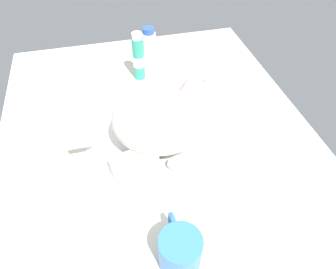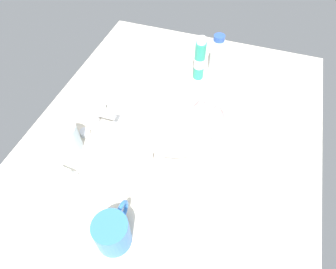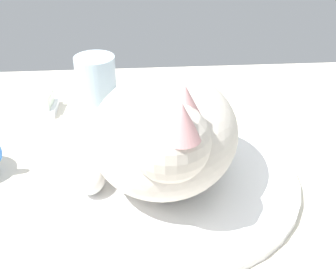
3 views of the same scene
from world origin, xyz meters
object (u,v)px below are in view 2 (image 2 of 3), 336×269
at_px(cat, 174,124).
at_px(toothpaste_bottle, 201,60).
at_px(faucet, 96,116).
at_px(mouthwash_bottle, 217,54).
at_px(coffee_mug, 113,232).
at_px(rinse_cup, 66,138).
at_px(soap_bar, 56,181).

relative_size(cat, toothpaste_bottle, 1.82).
height_order(faucet, mouthwash_bottle, mouthwash_bottle).
height_order(toothpaste_bottle, mouthwash_bottle, toothpaste_bottle).
relative_size(cat, coffee_mug, 2.35).
bearing_deg(cat, rinse_cup, 111.35).
height_order(coffee_mug, toothpaste_bottle, toothpaste_bottle).
bearing_deg(toothpaste_bottle, mouthwash_bottle, -34.53).
relative_size(cat, rinse_cup, 3.22).
xyz_separation_m(faucet, rinse_cup, (-0.11, 0.03, 0.02)).
bearing_deg(mouthwash_bottle, coffee_mug, 173.32).
bearing_deg(soap_bar, toothpaste_bottle, -23.80).
xyz_separation_m(cat, rinse_cup, (-0.11, 0.27, -0.04)).
bearing_deg(soap_bar, rinse_cup, 17.36).
distance_m(cat, toothpaste_bottle, 0.30).
bearing_deg(toothpaste_bottle, faucet, 141.60).
xyz_separation_m(faucet, soap_bar, (-0.23, -0.01, -0.00)).
bearing_deg(soap_bar, faucet, 1.58).
height_order(soap_bar, mouthwash_bottle, mouthwash_bottle).
height_order(faucet, soap_bar, faucet).
distance_m(coffee_mug, soap_bar, 0.21).
distance_m(rinse_cup, toothpaste_bottle, 0.49).
bearing_deg(toothpaste_bottle, soap_bar, 156.20).
bearing_deg(mouthwash_bottle, rinse_cup, 146.66).
bearing_deg(soap_bar, mouthwash_bottle, -24.98).
relative_size(coffee_mug, toothpaste_bottle, 0.77).
relative_size(coffee_mug, rinse_cup, 1.37).
height_order(cat, toothpaste_bottle, cat).
bearing_deg(rinse_cup, faucet, -15.25).
bearing_deg(faucet, cat, -90.64).
distance_m(faucet, soap_bar, 0.23).
bearing_deg(faucet, coffee_mug, -146.34).
bearing_deg(rinse_cup, cat, -68.65).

